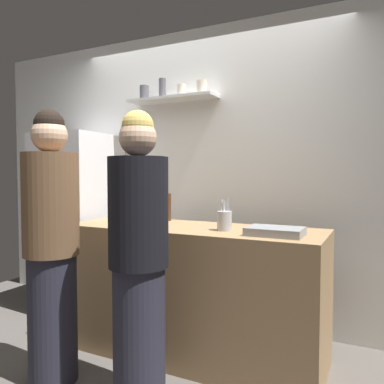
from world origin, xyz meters
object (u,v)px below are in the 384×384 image
wine_bottle_pale_glass (128,205)px  wine_bottle_amber_glass (166,206)px  water_bottle_plastic (129,210)px  refrigerator (78,223)px  wine_bottle_dark_glass (154,208)px  person_brown_jacket (51,248)px  wine_bottle_green_glass (132,209)px  person_blonde (139,260)px  baking_pan (275,231)px  utensil_holder (224,221)px

wine_bottle_pale_glass → wine_bottle_amber_glass: same height
water_bottle_plastic → refrigerator: bearing=159.0°
wine_bottle_dark_glass → wine_bottle_pale_glass: wine_bottle_pale_glass is taller
water_bottle_plastic → person_brown_jacket: size_ratio=0.13×
refrigerator → wine_bottle_green_glass: bearing=-27.4°
wine_bottle_dark_glass → person_brown_jacket: bearing=-110.3°
person_blonde → person_brown_jacket: 0.62m
refrigerator → wine_bottle_dark_glass: refrigerator is taller
baking_pan → wine_bottle_amber_glass: (-0.98, 0.34, 0.10)m
utensil_holder → wine_bottle_pale_glass: bearing=168.4°
wine_bottle_pale_glass → person_blonde: person_blonde is taller
utensil_holder → wine_bottle_dark_glass: wine_bottle_dark_glass is taller
refrigerator → person_blonde: 1.67m
person_blonde → wine_bottle_pale_glass: bearing=141.9°
utensil_holder → wine_bottle_green_glass: bearing=-169.3°
wine_bottle_dark_glass → wine_bottle_amber_glass: bearing=89.6°
utensil_holder → wine_bottle_pale_glass: 0.94m
refrigerator → wine_bottle_amber_glass: (1.03, -0.09, 0.21)m
utensil_holder → water_bottle_plastic: size_ratio=1.03×
wine_bottle_amber_glass → water_bottle_plastic: wine_bottle_amber_glass is taller
wine_bottle_amber_glass → water_bottle_plastic: (-0.21, -0.22, -0.03)m
wine_bottle_dark_glass → wine_bottle_green_glass: (-0.04, -0.24, 0.01)m
person_blonde → refrigerator: bearing=157.1°
wine_bottle_amber_glass → person_brown_jacket: size_ratio=0.19×
person_blonde → person_brown_jacket: size_ratio=0.98×
wine_bottle_amber_glass → wine_bottle_green_glass: bearing=-95.0°
utensil_holder → wine_bottle_green_glass: size_ratio=0.67×
refrigerator → wine_bottle_green_glass: 1.14m
person_brown_jacket → wine_bottle_dark_glass: bearing=-86.6°
wine_bottle_green_glass → person_blonde: bearing=-51.2°
wine_bottle_dark_glass → wine_bottle_green_glass: 0.24m
utensil_holder → wine_bottle_green_glass: wine_bottle_green_glass is taller
water_bottle_plastic → person_brown_jacket: bearing=-95.6°
utensil_holder → person_blonde: (-0.29, -0.58, -0.17)m
refrigerator → water_bottle_plastic: (0.82, -0.31, 0.19)m
baking_pan → wine_bottle_dark_glass: wine_bottle_dark_glass is taller
wine_bottle_amber_glass → person_blonde: 0.97m
person_blonde → person_brown_jacket: bearing=-161.7°
utensil_holder → wine_bottle_amber_glass: 0.69m
person_blonde → wine_bottle_dark_glass: bearing=128.1°
wine_bottle_dark_glass → water_bottle_plastic: wine_bottle_dark_glass is taller
refrigerator → baking_pan: refrigerator is taller
baking_pan → utensil_holder: utensil_holder is taller
wine_bottle_dark_glass → wine_bottle_pale_glass: size_ratio=0.95×
refrigerator → wine_bottle_pale_glass: (0.73, -0.20, 0.21)m
wine_bottle_dark_glass → wine_bottle_amber_glass: (0.00, 0.18, 0.01)m
wine_bottle_pale_glass → person_brown_jacket: 0.86m
baking_pan → utensil_holder: 0.36m
wine_bottle_green_glass → person_brown_jacket: bearing=-115.2°
wine_bottle_pale_glass → wine_bottle_green_glass: wine_bottle_green_glass is taller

